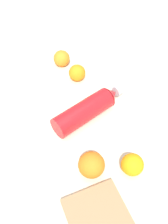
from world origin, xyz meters
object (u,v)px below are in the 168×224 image
Objects in this scene: orange_0 at (77,73)px; orange_3 at (62,58)px; orange_1 at (91,165)px; orange_2 at (132,165)px; water_bottle at (89,109)px.

orange_3 reaches higher than orange_0.
orange_1 reaches higher than orange_0.
orange_0 is 0.44m from orange_2.
orange_3 is (0.31, -0.01, -0.00)m from water_bottle.
water_bottle reaches higher than orange_2.
orange_0 is (0.20, -0.04, -0.00)m from water_bottle.
orange_0 is at bearing -1.84° from orange_2.
orange_3 is (0.55, 0.01, 0.00)m from orange_2.
orange_3 is at bearing 11.96° from orange_0.
orange_3 is at bearing -11.22° from orange_1.
orange_0 is at bearing -17.45° from orange_1.
orange_3 reaches higher than orange_2.
orange_0 and orange_2 have the same top height.
orange_2 is (-0.25, -0.02, -0.00)m from water_bottle.
orange_1 reaches higher than water_bottle.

